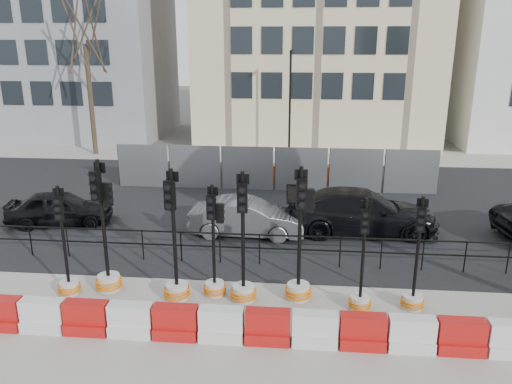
# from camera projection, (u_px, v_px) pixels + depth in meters

# --- Properties ---
(ground) EXTENTS (120.00, 120.00, 0.00)m
(ground) POSITION_uv_depth(u_px,v_px,m) (256.00, 283.00, 14.00)
(ground) COLOR #51514C
(ground) RESTS_ON ground
(sidewalk_near) EXTENTS (40.00, 6.00, 0.02)m
(sidewalk_near) POSITION_uv_depth(u_px,v_px,m) (244.00, 346.00, 11.14)
(sidewalk_near) COLOR gray
(sidewalk_near) RESTS_ON ground
(road) EXTENTS (40.00, 14.00, 0.03)m
(road) POSITION_uv_depth(u_px,v_px,m) (271.00, 204.00, 20.65)
(road) COLOR black
(road) RESTS_ON ground
(sidewalk_far) EXTENTS (40.00, 4.00, 0.02)m
(sidewalk_far) POSITION_uv_depth(u_px,v_px,m) (281.00, 156.00, 29.22)
(sidewalk_far) COLOR gray
(sidewalk_far) RESTS_ON ground
(building_grey) EXTENTS (11.00, 9.06, 14.00)m
(building_grey) POSITION_uv_depth(u_px,v_px,m) (81.00, 32.00, 34.07)
(building_grey) COLOR gray
(building_grey) RESTS_ON ground
(kerb_railing) EXTENTS (18.00, 0.04, 1.00)m
(kerb_railing) POSITION_uv_depth(u_px,v_px,m) (259.00, 244.00, 14.94)
(kerb_railing) COLOR black
(kerb_railing) RESTS_ON ground
(heras_fencing) EXTENTS (14.33, 1.72, 2.00)m
(heras_fencing) POSITION_uv_depth(u_px,v_px,m) (264.00, 171.00, 23.07)
(heras_fencing) COLOR gray
(heras_fencing) RESTS_ON ground
(lamp_post_far) EXTENTS (0.12, 0.56, 6.00)m
(lamp_post_far) POSITION_uv_depth(u_px,v_px,m) (290.00, 103.00, 27.26)
(lamp_post_far) COLOR black
(lamp_post_far) RESTS_ON ground
(tree_bare_far) EXTENTS (2.00, 2.00, 9.00)m
(tree_bare_far) POSITION_uv_depth(u_px,v_px,m) (85.00, 37.00, 27.74)
(tree_bare_far) COLOR #473828
(tree_bare_far) RESTS_ON ground
(barrier_row) EXTENTS (16.75, 0.50, 0.80)m
(barrier_row) POSITION_uv_depth(u_px,v_px,m) (244.00, 327.00, 11.22)
(barrier_row) COLOR red
(barrier_row) RESTS_ON ground
(traffic_signal_a) EXTENTS (0.60, 0.60, 3.03)m
(traffic_signal_a) POSITION_uv_depth(u_px,v_px,m) (68.00, 273.00, 13.22)
(traffic_signal_a) COLOR silver
(traffic_signal_a) RESTS_ON ground
(traffic_signal_b) EXTENTS (0.72, 0.72, 3.67)m
(traffic_signal_b) POSITION_uv_depth(u_px,v_px,m) (107.00, 261.00, 13.35)
(traffic_signal_b) COLOR silver
(traffic_signal_b) RESTS_ON ground
(traffic_signal_c) EXTENTS (0.70, 0.70, 3.55)m
(traffic_signal_c) POSITION_uv_depth(u_px,v_px,m) (176.00, 274.00, 12.93)
(traffic_signal_c) COLOR silver
(traffic_signal_c) RESTS_ON ground
(traffic_signal_d) EXTENTS (0.61, 0.61, 3.09)m
(traffic_signal_d) POSITION_uv_depth(u_px,v_px,m) (214.00, 270.00, 13.13)
(traffic_signal_d) COLOR silver
(traffic_signal_d) RESTS_ON ground
(traffic_signal_e) EXTENTS (0.69, 0.69, 3.50)m
(traffic_signal_e) POSITION_uv_depth(u_px,v_px,m) (243.00, 276.00, 12.86)
(traffic_signal_e) COLOR silver
(traffic_signal_e) RESTS_ON ground
(traffic_signal_f) EXTENTS (0.71, 0.71, 3.60)m
(traffic_signal_f) POSITION_uv_depth(u_px,v_px,m) (299.00, 270.00, 12.89)
(traffic_signal_f) COLOR silver
(traffic_signal_f) RESTS_ON ground
(traffic_signal_g) EXTENTS (0.58, 0.58, 2.95)m
(traffic_signal_g) POSITION_uv_depth(u_px,v_px,m) (361.00, 288.00, 12.47)
(traffic_signal_g) COLOR silver
(traffic_signal_g) RESTS_ON ground
(traffic_signal_h) EXTENTS (0.59, 0.59, 3.00)m
(traffic_signal_h) POSITION_uv_depth(u_px,v_px,m) (414.00, 287.00, 12.50)
(traffic_signal_h) COLOR silver
(traffic_signal_h) RESTS_ON ground
(car_a) EXTENTS (2.96, 4.31, 1.27)m
(car_a) POSITION_uv_depth(u_px,v_px,m) (60.00, 208.00, 18.26)
(car_a) COLOR black
(car_a) RESTS_ON ground
(car_b) EXTENTS (1.65, 4.05, 1.30)m
(car_b) POSITION_uv_depth(u_px,v_px,m) (247.00, 217.00, 17.24)
(car_b) COLOR #505055
(car_b) RESTS_ON ground
(car_c) EXTENTS (2.47, 5.44, 1.54)m
(car_c) POSITION_uv_depth(u_px,v_px,m) (362.00, 212.00, 17.46)
(car_c) COLOR black
(car_c) RESTS_ON ground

